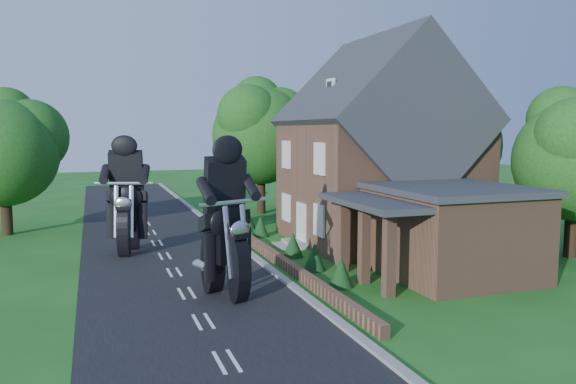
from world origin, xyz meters
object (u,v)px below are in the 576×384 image
object	(u,v)px
annex	(448,230)
garden_wall	(264,250)
motorcycle_lead	(226,274)
motorcycle_follow	(128,236)
house	(378,154)

from	to	relation	value
annex	garden_wall	bearing A→B (deg)	133.84
garden_wall	motorcycle_lead	xyz separation A→B (m)	(-3.14, -5.93, 0.60)
garden_wall	motorcycle_follow	xyz separation A→B (m)	(-5.76, 2.12, 0.60)
annex	motorcycle_follow	bearing A→B (deg)	145.02
garden_wall	motorcycle_follow	world-z (taller)	motorcycle_follow
garden_wall	motorcycle_lead	world-z (taller)	motorcycle_lead
garden_wall	house	bearing A→B (deg)	9.17
house	annex	distance (m)	7.30
house	annex	bearing A→B (deg)	-95.24
house	motorcycle_lead	xyz separation A→B (m)	(-9.33, -6.93, -3.54)
garden_wall	motorcycle_lead	size ratio (longest dim) A/B	12.74
garden_wall	annex	distance (m)	8.19
house	motorcycle_lead	distance (m)	12.15
motorcycle_follow	annex	bearing A→B (deg)	162.45
annex	motorcycle_lead	world-z (taller)	annex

